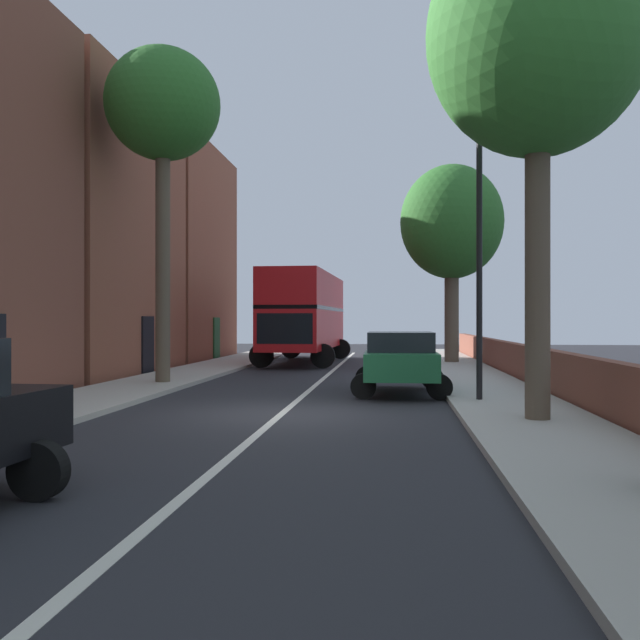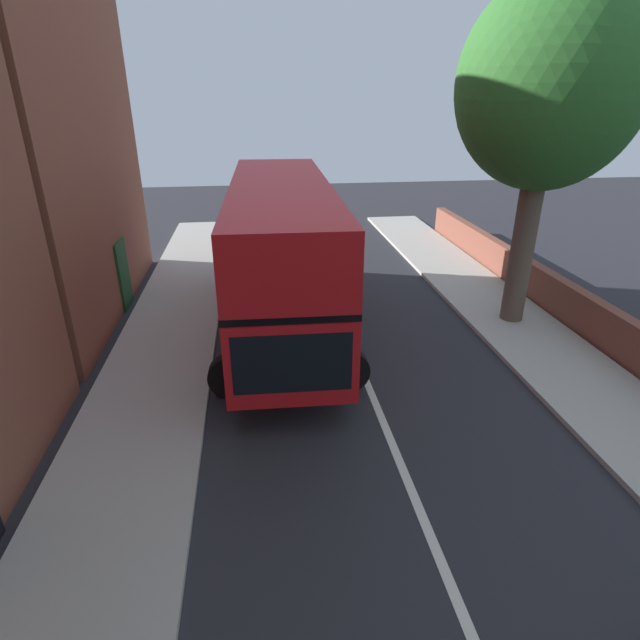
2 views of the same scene
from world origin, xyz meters
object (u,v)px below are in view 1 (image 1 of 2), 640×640
double_decker_bus (305,312)px  lamppost_right (479,240)px  parked_car_green_right_2 (400,358)px  street_tree_right_3 (537,37)px  street_tree_left_2 (163,109)px  street_tree_right_1 (452,223)px

double_decker_bus → lamppost_right: (6.00, -14.94, 1.45)m
parked_car_green_right_2 → street_tree_right_3: 8.47m
street_tree_left_2 → street_tree_right_3: (9.51, -6.68, -1.04)m
street_tree_right_1 → street_tree_right_3: (0.06, -17.56, 0.96)m
double_decker_bus → lamppost_right: 16.17m
street_tree_right_3 → lamppost_right: bearing=102.5°
parked_car_green_right_2 → street_tree_right_1: bearing=79.0°
street_tree_right_1 → street_tree_left_2: street_tree_left_2 is taller
street_tree_right_1 → street_tree_right_3: 17.59m
parked_car_green_right_2 → street_tree_right_1: (2.42, 12.46, 5.32)m
street_tree_left_2 → lamppost_right: (8.83, -3.63, -4.46)m
street_tree_right_1 → street_tree_left_2: bearing=-131.0°
double_decker_bus → parked_car_green_right_2: double_decker_bus is taller
parked_car_green_right_2 → street_tree_right_3: (2.48, -5.11, 6.28)m
double_decker_bus → lamppost_right: bearing=-68.1°
street_tree_right_1 → double_decker_bus: bearing=176.2°
street_tree_left_2 → double_decker_bus: bearing=76.0°
street_tree_right_1 → lamppost_right: size_ratio=1.39×
street_tree_right_1 → street_tree_left_2: size_ratio=0.88×
street_tree_right_3 → lamppost_right: (-0.68, 3.06, -3.42)m
double_decker_bus → street_tree_right_3: (6.68, -18.00, 4.87)m
double_decker_bus → street_tree_right_1: street_tree_right_1 is taller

